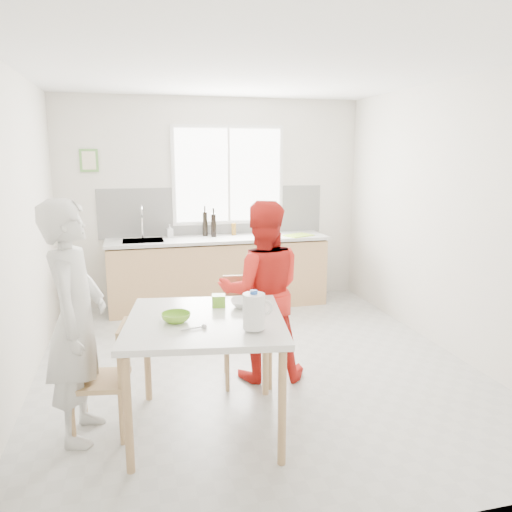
# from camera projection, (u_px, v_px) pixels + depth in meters

# --- Properties ---
(ground) EXTENTS (4.50, 4.50, 0.00)m
(ground) POSITION_uv_depth(u_px,v_px,m) (255.00, 365.00, 4.78)
(ground) COLOR #B7B7B2
(ground) RESTS_ON ground
(room_shell) EXTENTS (4.50, 4.50, 4.50)m
(room_shell) POSITION_uv_depth(u_px,v_px,m) (254.00, 192.00, 4.45)
(room_shell) COLOR silver
(room_shell) RESTS_ON ground
(window) EXTENTS (1.50, 0.06, 1.30)m
(window) POSITION_uv_depth(u_px,v_px,m) (229.00, 175.00, 6.60)
(window) COLOR white
(window) RESTS_ON room_shell
(backsplash) EXTENTS (3.00, 0.02, 0.65)m
(backsplash) POSITION_uv_depth(u_px,v_px,m) (214.00, 211.00, 6.66)
(backsplash) COLOR white
(backsplash) RESTS_ON room_shell
(picture_frame) EXTENTS (0.22, 0.03, 0.28)m
(picture_frame) POSITION_uv_depth(u_px,v_px,m) (89.00, 160.00, 6.14)
(picture_frame) COLOR #5C9A46
(picture_frame) RESTS_ON room_shell
(kitchen_counter) EXTENTS (2.84, 0.64, 1.37)m
(kitchen_counter) POSITION_uv_depth(u_px,v_px,m) (218.00, 275.00, 6.55)
(kitchen_counter) COLOR tan
(kitchen_counter) RESTS_ON ground
(dining_table) EXTENTS (1.25, 1.25, 0.84)m
(dining_table) POSITION_uv_depth(u_px,v_px,m) (206.00, 330.00, 3.53)
(dining_table) COLOR silver
(dining_table) RESTS_ON ground
(chair_left) EXTENTS (0.43, 0.43, 0.82)m
(chair_left) POSITION_uv_depth(u_px,v_px,m) (109.00, 374.00, 3.53)
(chair_left) COLOR tan
(chair_left) RESTS_ON ground
(chair_far) EXTENTS (0.49, 0.49, 0.92)m
(chair_far) POSITION_uv_depth(u_px,v_px,m) (247.00, 324.00, 4.41)
(chair_far) COLOR tan
(chair_far) RESTS_ON ground
(person_white) EXTENTS (0.50, 0.68, 1.70)m
(person_white) POSITION_uv_depth(u_px,v_px,m) (76.00, 322.00, 3.43)
(person_white) COLOR silver
(person_white) RESTS_ON ground
(person_red) EXTENTS (0.86, 0.72, 1.60)m
(person_red) POSITION_uv_depth(u_px,v_px,m) (262.00, 291.00, 4.38)
(person_red) COLOR red
(person_red) RESTS_ON ground
(bowl_green) EXTENTS (0.23, 0.23, 0.06)m
(bowl_green) POSITION_uv_depth(u_px,v_px,m) (176.00, 317.00, 3.44)
(bowl_green) COLOR #77BA2A
(bowl_green) RESTS_ON dining_table
(bowl_white) EXTENTS (0.26, 0.26, 0.06)m
(bowl_white) POSITION_uv_depth(u_px,v_px,m) (245.00, 303.00, 3.78)
(bowl_white) COLOR white
(bowl_white) RESTS_ON dining_table
(milk_jug) EXTENTS (0.20, 0.15, 0.26)m
(milk_jug) POSITION_uv_depth(u_px,v_px,m) (254.00, 311.00, 3.24)
(milk_jug) COLOR white
(milk_jug) RESTS_ON dining_table
(green_box) EXTENTS (0.11, 0.11, 0.09)m
(green_box) POSITION_uv_depth(u_px,v_px,m) (219.00, 301.00, 3.79)
(green_box) COLOR #6FB529
(green_box) RESTS_ON dining_table
(spoon) EXTENTS (0.16, 0.04, 0.01)m
(spoon) POSITION_uv_depth(u_px,v_px,m) (193.00, 328.00, 3.29)
(spoon) COLOR #A5A5AA
(spoon) RESTS_ON dining_table
(cutting_board) EXTENTS (0.42, 0.37, 0.01)m
(cutting_board) POSITION_uv_depth(u_px,v_px,m) (299.00, 235.00, 6.57)
(cutting_board) COLOR #9CCC2F
(cutting_board) RESTS_ON kitchen_counter
(wine_bottle_a) EXTENTS (0.07, 0.07, 0.32)m
(wine_bottle_a) POSITION_uv_depth(u_px,v_px,m) (205.00, 224.00, 6.53)
(wine_bottle_a) COLOR black
(wine_bottle_a) RESTS_ON kitchen_counter
(wine_bottle_b) EXTENTS (0.07, 0.07, 0.30)m
(wine_bottle_b) POSITION_uv_depth(u_px,v_px,m) (214.00, 225.00, 6.47)
(wine_bottle_b) COLOR black
(wine_bottle_b) RESTS_ON kitchen_counter
(jar_amber) EXTENTS (0.06, 0.06, 0.16)m
(jar_amber) POSITION_uv_depth(u_px,v_px,m) (234.00, 229.00, 6.61)
(jar_amber) COLOR brown
(jar_amber) RESTS_ON kitchen_counter
(soap_bottle) EXTENTS (0.09, 0.09, 0.17)m
(soap_bottle) POSITION_uv_depth(u_px,v_px,m) (170.00, 231.00, 6.44)
(soap_bottle) COLOR #999999
(soap_bottle) RESTS_ON kitchen_counter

